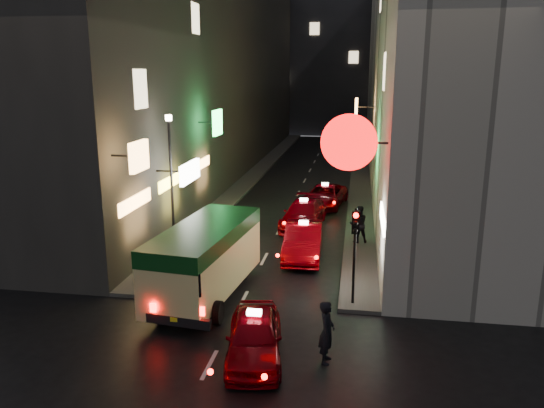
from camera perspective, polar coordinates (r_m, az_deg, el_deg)
The scene contains 14 objects.
building_left at distance 44.82m, azimuth -6.46°, elevation 14.97°, with size 7.66×52.00×18.00m.
building_right at distance 43.38m, azimuth 15.07°, elevation 14.63°, with size 8.32×52.00×18.00m.
building_far at distance 75.35m, azimuth 6.47°, elevation 16.06°, with size 30.00×10.00×22.00m, color #313136.
sidewalk_left at distance 44.71m, azimuth -1.51°, elevation 3.56°, with size 1.50×52.00×0.15m, color #444240.
sidewalk_right at distance 43.95m, azimuth 9.47°, elevation 3.19°, with size 1.50×52.00×0.15m, color #444240.
minibus at distance 19.64m, azimuth -7.18°, elevation -5.24°, with size 2.96×6.63×2.76m.
taxi_near at distance 15.90m, azimuth -1.91°, elevation -13.69°, with size 2.76×5.19×1.74m.
taxi_second at distance 24.01m, azimuth 3.40°, elevation -3.68°, with size 2.52×5.70×1.96m.
taxi_third at distance 28.66m, azimuth 3.42°, elevation -0.87°, with size 2.59×5.40×1.83m.
taxi_far at distance 33.26m, azimuth 5.71°, elevation 1.07°, with size 2.72×5.10×1.71m.
pedestrian_crossing at distance 15.63m, azimuth 5.93°, elevation -13.13°, with size 0.70×0.45×2.13m, color black.
pedestrian_sidewalk at distance 25.85m, azimuth 9.31°, elevation -1.89°, with size 0.78×0.48×2.06m, color black.
traffic_light at distance 18.50m, azimuth 8.93°, elevation -3.44°, with size 0.26×0.43×3.50m.
lamp_post at distance 24.06m, azimuth -10.79°, elevation 3.09°, with size 0.28×0.28×6.22m.
Camera 1 is at (3.97, -9.19, 8.18)m, focal length 35.00 mm.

